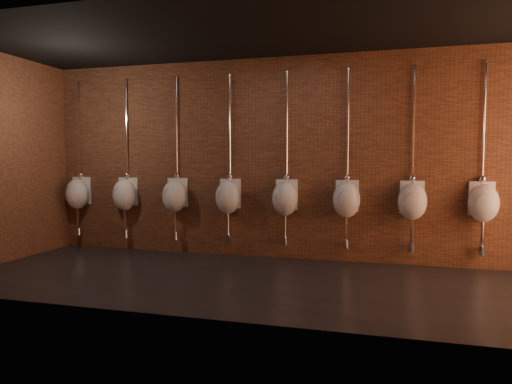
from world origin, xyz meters
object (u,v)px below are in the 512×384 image
at_px(urinal_5, 346,199).
at_px(urinal_3, 228,197).
at_px(urinal_4, 285,198).
at_px(urinal_6, 412,201).
at_px(urinal_2, 175,195).
at_px(urinal_7, 483,202).
at_px(urinal_0, 78,193).
at_px(urinal_1, 125,194).

bearing_deg(urinal_5, urinal_3, 180.00).
bearing_deg(urinal_4, urinal_6, 0.00).
relative_size(urinal_2, urinal_5, 1.00).
bearing_deg(urinal_7, urinal_4, 180.00).
relative_size(urinal_0, urinal_4, 1.00).
xyz_separation_m(urinal_1, urinal_6, (4.73, 0.00, 0.00)).
xyz_separation_m(urinal_3, urinal_7, (3.78, 0.00, 0.00)).
bearing_deg(urinal_6, urinal_7, 0.00).
bearing_deg(urinal_1, urinal_0, 180.00).
bearing_deg(urinal_7, urinal_2, 180.00).
xyz_separation_m(urinal_2, urinal_5, (2.84, 0.00, 0.00)).
xyz_separation_m(urinal_0, urinal_7, (6.62, 0.00, 0.00)).
bearing_deg(urinal_5, urinal_6, 0.00).
bearing_deg(urinal_6, urinal_3, 180.00).
distance_m(urinal_0, urinal_4, 3.78).
distance_m(urinal_0, urinal_6, 5.67).
bearing_deg(urinal_2, urinal_0, 180.00).
distance_m(urinal_5, urinal_7, 1.89).
height_order(urinal_0, urinal_7, same).
bearing_deg(urinal_0, urinal_2, 0.00).
relative_size(urinal_2, urinal_7, 1.00).
relative_size(urinal_4, urinal_7, 1.00).
bearing_deg(urinal_7, urinal_3, 180.00).
bearing_deg(urinal_2, urinal_3, 0.00).
bearing_deg(urinal_5, urinal_7, 0.00).
distance_m(urinal_2, urinal_4, 1.89).
height_order(urinal_0, urinal_1, same).
distance_m(urinal_3, urinal_6, 2.84).
distance_m(urinal_3, urinal_5, 1.89).
height_order(urinal_2, urinal_6, same).
height_order(urinal_4, urinal_7, same).
relative_size(urinal_6, urinal_7, 1.00).
xyz_separation_m(urinal_0, urinal_2, (1.89, 0.00, 0.00)).
bearing_deg(urinal_0, urinal_3, 0.00).
bearing_deg(urinal_7, urinal_1, 180.00).
bearing_deg(urinal_1, urinal_7, 0.00).
distance_m(urinal_1, urinal_4, 2.84).
relative_size(urinal_1, urinal_7, 1.00).
distance_m(urinal_1, urinal_6, 4.73).
height_order(urinal_3, urinal_7, same).
height_order(urinal_2, urinal_3, same).
height_order(urinal_1, urinal_2, same).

